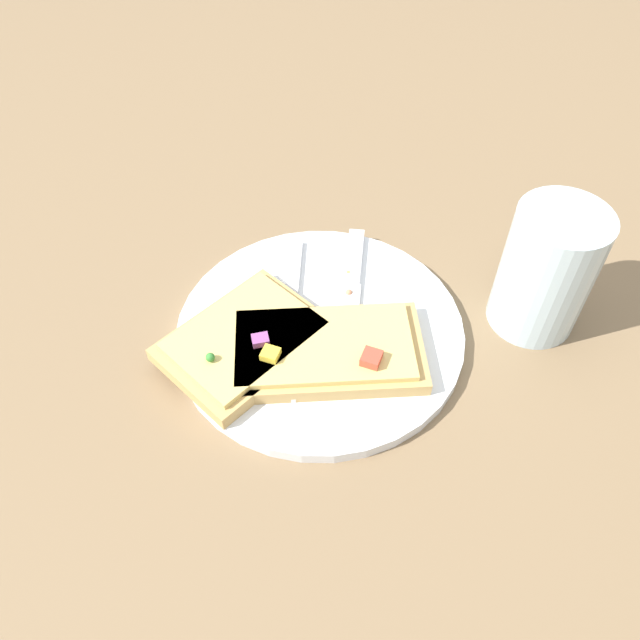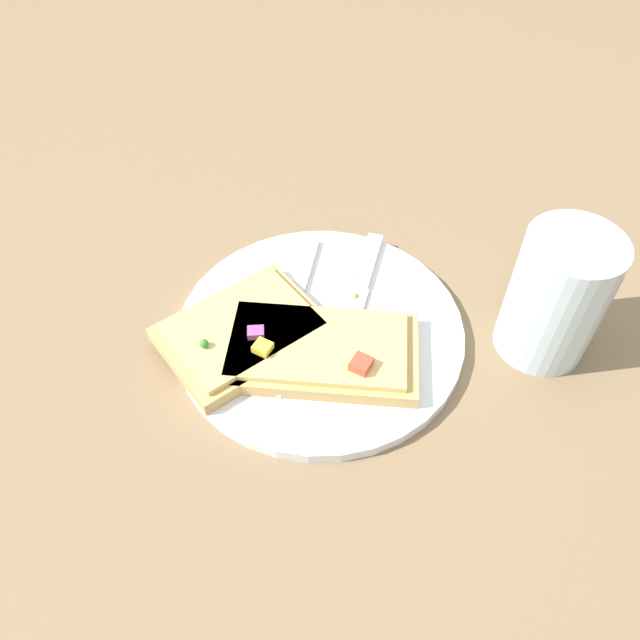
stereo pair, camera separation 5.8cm
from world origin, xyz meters
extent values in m
plane|color=#7F6647|center=(0.00, 0.00, 0.00)|extent=(4.00, 4.00, 0.00)
cylinder|color=white|center=(0.00, 0.00, 0.01)|extent=(0.27, 0.27, 0.01)
cube|color=silver|center=(0.01, 0.06, 0.01)|extent=(0.09, 0.10, 0.01)
cube|color=silver|center=(-0.05, -0.01, 0.01)|extent=(0.05, 0.05, 0.01)
cube|color=silver|center=(-0.08, -0.03, 0.01)|extent=(0.02, 0.02, 0.00)
cube|color=silver|center=(-0.07, -0.03, 0.01)|extent=(0.02, 0.02, 0.00)
cube|color=silver|center=(-0.07, -0.04, 0.01)|extent=(0.02, 0.02, 0.00)
cube|color=silver|center=(-0.06, -0.04, 0.01)|extent=(0.02, 0.02, 0.00)
cube|color=silver|center=(0.09, 0.05, 0.01)|extent=(0.07, 0.07, 0.01)
cube|color=silver|center=(0.01, -0.02, 0.01)|extent=(0.11, 0.11, 0.00)
cube|color=tan|center=(-0.02, -0.03, 0.02)|extent=(0.20, 0.18, 0.01)
cube|color=#E0C16B|center=(-0.02, -0.03, 0.03)|extent=(0.18, 0.16, 0.01)
cube|color=#D14733|center=(0.00, -0.07, 0.04)|extent=(0.02, 0.02, 0.01)
cube|color=yellow|center=(-0.06, -0.01, 0.04)|extent=(0.02, 0.02, 0.01)
cube|color=tan|center=(-0.07, 0.02, 0.02)|extent=(0.15, 0.12, 0.01)
cube|color=#E0C16B|center=(-0.07, 0.02, 0.03)|extent=(0.14, 0.11, 0.01)
sphere|color=#388433|center=(-0.11, 0.02, 0.04)|extent=(0.01, 0.01, 0.01)
cube|color=#934C8E|center=(-0.06, 0.01, 0.04)|extent=(0.02, 0.02, 0.01)
sphere|color=tan|center=(-0.01, -0.03, 0.02)|extent=(0.01, 0.01, 0.01)
sphere|color=tan|center=(0.05, 0.01, 0.02)|extent=(0.01, 0.01, 0.01)
sphere|color=tan|center=(0.06, 0.03, 0.02)|extent=(0.01, 0.01, 0.01)
sphere|color=tan|center=(-0.01, -0.05, 0.02)|extent=(0.01, 0.01, 0.01)
cylinder|color=silver|center=(0.18, -0.11, 0.06)|extent=(0.08, 0.08, 0.13)
camera|label=1|loc=(-0.24, -0.30, 0.47)|focal=35.00mm
camera|label=2|loc=(-0.19, -0.33, 0.47)|focal=35.00mm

